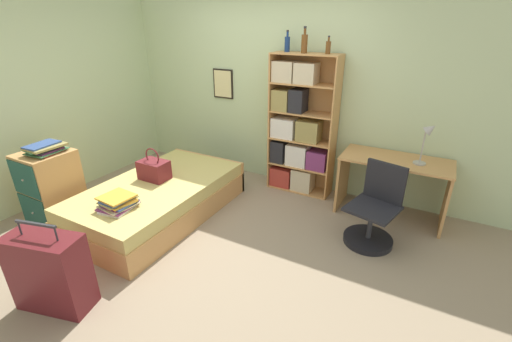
{
  "coord_description": "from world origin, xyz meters",
  "views": [
    {
      "loc": [
        2.04,
        -2.6,
        2.17
      ],
      "look_at": [
        0.51,
        0.2,
        0.75
      ],
      "focal_mm": 24.0,
      "sensor_mm": 36.0,
      "label": 1
    }
  ],
  "objects": [
    {
      "name": "book_stack_on_bed",
      "position": [
        -0.61,
        -0.62,
        0.49
      ],
      "size": [
        0.33,
        0.37,
        0.14
      ],
      "color": "silver",
      "rests_on": "bed"
    },
    {
      "name": "bottle_green",
      "position": [
        0.26,
        1.47,
        1.9
      ],
      "size": [
        0.07,
        0.07,
        0.25
      ],
      "color": "navy",
      "rests_on": "bookcase"
    },
    {
      "name": "magazine_pile_on_dresser",
      "position": [
        -1.63,
        -0.64,
        0.89
      ],
      "size": [
        0.32,
        0.39,
        0.11
      ],
      "color": "#B2382D",
      "rests_on": "dresser"
    },
    {
      "name": "desk_chair",
      "position": [
        1.65,
        0.67,
        0.26
      ],
      "size": [
        0.56,
        0.56,
        0.84
      ],
      "color": "black",
      "rests_on": "ground_plane"
    },
    {
      "name": "bookcase",
      "position": [
        0.46,
        1.43,
        0.82
      ],
      "size": [
        0.85,
        0.31,
        1.8
      ],
      "color": "tan",
      "rests_on": "ground_plane"
    },
    {
      "name": "desk_lamp",
      "position": [
        1.99,
        1.29,
        1.05
      ],
      "size": [
        0.18,
        0.13,
        0.48
      ],
      "color": "#ADA89E",
      "rests_on": "desk"
    },
    {
      "name": "wall_left",
      "position": [
        -2.27,
        0.0,
        1.3
      ],
      "size": [
        0.06,
        10.0,
        2.6
      ],
      "color": "beige",
      "rests_on": "ground_plane"
    },
    {
      "name": "handbag",
      "position": [
        -0.8,
        0.08,
        0.54
      ],
      "size": [
        0.34,
        0.23,
        0.39
      ],
      "color": "maroon",
      "rests_on": "bed"
    },
    {
      "name": "wall_back",
      "position": [
        -0.0,
        1.65,
        1.3
      ],
      "size": [
        10.0,
        0.09,
        2.6
      ],
      "color": "beige",
      "rests_on": "ground_plane"
    },
    {
      "name": "bottle_clear",
      "position": [
        0.79,
        1.42,
        1.88
      ],
      "size": [
        0.06,
        0.06,
        0.2
      ],
      "color": "brown",
      "rests_on": "bookcase"
    },
    {
      "name": "desk",
      "position": [
        1.72,
        1.31,
        0.51
      ],
      "size": [
        1.2,
        0.57,
        0.72
      ],
      "color": "tan",
      "rests_on": "ground_plane"
    },
    {
      "name": "ground_plane",
      "position": [
        0.0,
        0.0,
        0.0
      ],
      "size": [
        14.0,
        14.0,
        0.0
      ],
      "primitive_type": "plane",
      "color": "gray"
    },
    {
      "name": "bed",
      "position": [
        -0.7,
        0.02,
        0.21
      ],
      "size": [
        1.16,
        2.04,
        0.42
      ],
      "color": "tan",
      "rests_on": "ground_plane"
    },
    {
      "name": "dresser",
      "position": [
        -1.67,
        -0.66,
        0.42
      ],
      "size": [
        0.49,
        0.54,
        0.84
      ],
      "color": "tan",
      "rests_on": "ground_plane"
    },
    {
      "name": "bottle_brown",
      "position": [
        0.51,
        1.4,
        1.92
      ],
      "size": [
        0.07,
        0.07,
        0.29
      ],
      "color": "brown",
      "rests_on": "bookcase"
    },
    {
      "name": "suitcase",
      "position": [
        -0.43,
        -1.49,
        0.33
      ],
      "size": [
        0.65,
        0.41,
        0.79
      ],
      "color": "#5B191E",
      "rests_on": "ground_plane"
    }
  ]
}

